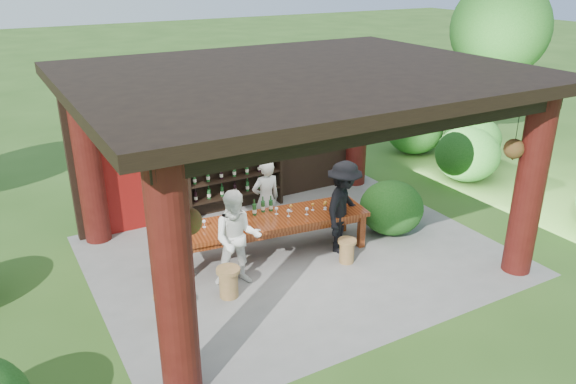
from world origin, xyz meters
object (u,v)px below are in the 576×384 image
stool_far_left (165,306)px  host (266,200)px  napkin_basket (235,223)px  stool_near_right (347,250)px  guest_woman (237,239)px  wine_shelf (234,169)px  guest_man (344,207)px  tasting_table (269,224)px  stool_near_left (229,282)px

stool_far_left → host: bearing=32.9°
stool_far_left → napkin_basket: (1.70, 1.06, 0.59)m
stool_near_right → guest_woman: (-2.04, 0.33, 0.61)m
wine_shelf → stool_far_left: 4.23m
guest_man → napkin_basket: bearing=128.8°
stool_near_right → guest_woman: bearing=170.9°
tasting_table → guest_woman: bearing=-145.9°
stool_near_right → guest_woman: guest_woman is taller
stool_far_left → guest_man: (3.67, 0.50, 0.67)m
wine_shelf → host: bearing=-89.6°
wine_shelf → stool_near_left: bearing=-116.4°
guest_man → stool_far_left: bearing=152.5°
wine_shelf → guest_man: size_ratio=1.24×
stool_near_left → stool_far_left: bearing=-175.0°
stool_near_right → napkin_basket: 2.12m
stool_near_left → host: (1.55, 1.63, 0.54)m
stool_far_left → host: (2.67, 1.73, 0.58)m
stool_near_left → stool_far_left: size_ratio=1.19×
wine_shelf → guest_man: wine_shelf is taller
wine_shelf → napkin_basket: (-0.96, -2.14, -0.17)m
stool_far_left → napkin_basket: size_ratio=1.69×
stool_near_left → guest_man: 2.66m
guest_man → napkin_basket: (-1.98, 0.57, -0.08)m
wine_shelf → guest_woman: wine_shelf is taller
host → wine_shelf: bearing=-88.7°
stool_near_right → guest_woman: 2.16m
stool_far_left → guest_man: bearing=7.7°
wine_shelf → stool_far_left: size_ratio=5.09×
stool_far_left → guest_woman: guest_woman is taller
host → guest_man: guest_man is taller
host → guest_man: 1.59m
wine_shelf → stool_near_right: bearing=-75.2°
host → guest_man: bearing=130.0°
wine_shelf → stool_near_left: 3.53m
stool_near_left → tasting_table: bearing=36.9°
stool_near_left → host: host is taller
stool_near_left → stool_far_left: 1.13m
stool_far_left → napkin_basket: 2.09m
stool_far_left → host: size_ratio=0.27×
host → napkin_basket: bearing=35.1°
guest_man → stool_near_right: bearing=-149.3°
guest_man → tasting_table: bearing=121.9°
guest_man → stool_near_left: bearing=153.7°
napkin_basket → stool_near_left: bearing=-120.8°
wine_shelf → stool_near_left: size_ratio=4.26×
stool_near_left → napkin_basket: 1.25m
tasting_table → stool_near_right: tasting_table is taller
stool_near_right → stool_far_left: 3.49m
stool_near_left → napkin_basket: (0.58, 0.97, 0.54)m
tasting_table → stool_near_right: 1.52m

